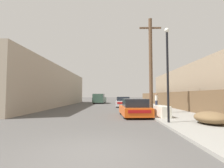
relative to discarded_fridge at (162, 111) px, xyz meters
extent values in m
plane|color=#4F4C49|center=(-3.85, -7.11, -0.49)|extent=(220.00, 220.00, 0.00)
cube|color=gray|center=(1.45, 16.39, -0.43)|extent=(4.20, 63.00, 0.12)
cube|color=silver|center=(0.00, 0.00, -0.01)|extent=(0.78, 1.80, 0.71)
cube|color=white|center=(0.00, 0.00, 0.35)|extent=(0.75, 1.73, 0.03)
cube|color=#333335|center=(0.12, 0.56, 0.38)|extent=(0.05, 0.20, 0.02)
cube|color=gray|center=(-0.03, 0.28, 0.37)|extent=(0.64, 0.13, 0.01)
cube|color=gray|center=(0.02, -0.26, 0.37)|extent=(0.64, 0.13, 0.01)
cube|color=#E05114|center=(-1.73, 1.24, -0.05)|extent=(2.13, 4.24, 0.58)
cube|color=black|center=(-1.71, 0.87, 0.53)|extent=(1.74, 2.08, 0.58)
cube|color=#B21414|center=(-1.61, -0.84, 0.05)|extent=(1.47, 0.12, 0.20)
cylinder|color=black|center=(-2.63, 2.48, -0.17)|extent=(0.24, 0.66, 0.65)
cylinder|color=black|center=(-0.99, 2.57, -0.17)|extent=(0.24, 0.66, 0.65)
cylinder|color=black|center=(-2.48, -0.09, -0.17)|extent=(0.24, 0.66, 0.65)
cylinder|color=black|center=(-0.84, 0.01, -0.17)|extent=(0.24, 0.66, 0.65)
cube|color=silver|center=(-2.01, 11.71, -0.01)|extent=(2.08, 4.19, 0.67)
cube|color=black|center=(-2.02, 11.54, 0.58)|extent=(1.73, 2.37, 0.53)
cube|color=#B21414|center=(-2.12, 9.65, 0.10)|extent=(1.47, 0.10, 0.23)
cylinder|color=black|center=(-2.77, 13.02, -0.18)|extent=(0.23, 0.64, 0.63)
cylinder|color=black|center=(-1.13, 12.94, -0.18)|extent=(0.23, 0.64, 0.63)
cylinder|color=black|center=(-2.90, 10.48, -0.18)|extent=(0.23, 0.64, 0.63)
cylinder|color=black|center=(-1.26, 10.40, -0.18)|extent=(0.23, 0.64, 0.63)
cube|color=#385647|center=(-5.98, 21.44, 0.18)|extent=(2.26, 5.50, 0.95)
cube|color=#385647|center=(-6.06, 19.96, 0.97)|extent=(1.98, 2.53, 0.64)
cube|color=black|center=(-6.06, 19.96, 0.99)|extent=(2.02, 2.48, 0.35)
cylinder|color=black|center=(-5.25, 19.72, -0.10)|extent=(0.30, 0.80, 0.78)
cylinder|color=black|center=(-6.90, 19.81, -0.10)|extent=(0.30, 0.80, 0.78)
cylinder|color=black|center=(-5.07, 23.07, -0.10)|extent=(0.30, 0.80, 0.78)
cylinder|color=black|center=(-6.71, 23.16, -0.10)|extent=(0.30, 0.80, 0.78)
cylinder|color=brown|center=(-0.19, 2.45, 3.55)|extent=(0.29, 0.29, 7.84)
cube|color=brown|center=(-0.19, 2.45, 6.69)|extent=(1.80, 0.12, 0.12)
cylinder|color=black|center=(-0.30, -2.40, 2.08)|extent=(0.12, 0.12, 4.89)
sphere|color=white|center=(-0.30, -2.40, 4.66)|extent=(0.26, 0.26, 0.26)
ellipsoid|color=brown|center=(1.70, -2.86, -0.06)|extent=(1.52, 1.98, 0.63)
cube|color=brown|center=(3.40, 10.85, 0.53)|extent=(0.08, 36.11, 1.80)
cube|color=tan|center=(-13.83, 13.09, 2.20)|extent=(7.00, 27.15, 5.37)
cube|color=gray|center=(7.36, 8.40, 1.89)|extent=(6.00, 23.19, 4.76)
cylinder|color=#282D42|center=(1.89, 9.39, 0.02)|extent=(0.28, 0.28, 0.79)
cylinder|color=beige|center=(1.89, 9.39, 0.73)|extent=(0.34, 0.34, 0.62)
sphere|color=#8C664C|center=(1.89, 9.39, 1.16)|extent=(0.24, 0.24, 0.24)
camera|label=1|loc=(-3.20, -11.86, 1.10)|focal=28.00mm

